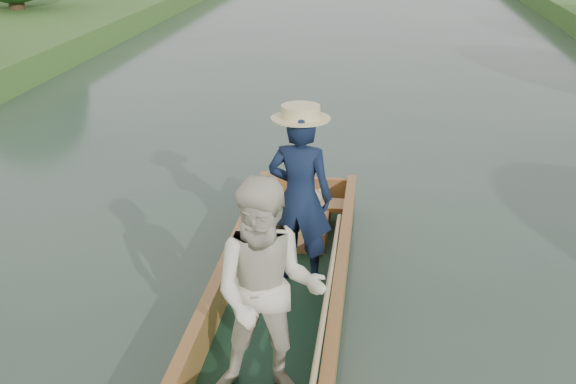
# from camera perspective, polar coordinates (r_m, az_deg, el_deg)

# --- Properties ---
(ground) EXTENTS (120.00, 120.00, 0.00)m
(ground) POSITION_cam_1_polar(r_m,az_deg,el_deg) (6.36, -0.69, -9.98)
(ground) COLOR #283D30
(ground) RESTS_ON ground
(punt) EXTENTS (1.12, 5.06, 1.73)m
(punt) POSITION_cam_1_polar(r_m,az_deg,el_deg) (5.92, -0.54, -6.14)
(punt) COLOR black
(punt) RESTS_ON ground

